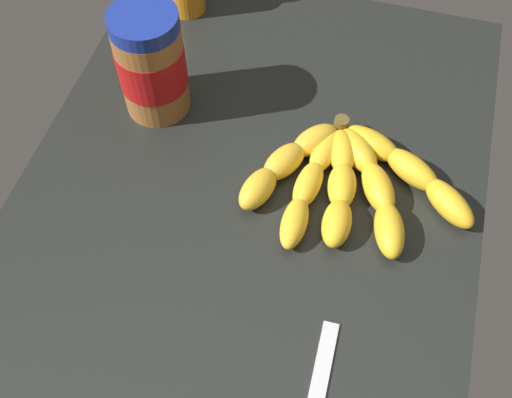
{
  "coord_description": "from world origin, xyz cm",
  "views": [
    {
      "loc": [
        39.15,
        12.61,
        66.18
      ],
      "look_at": [
        0.05,
        1.68,
        3.05
      ],
      "focal_mm": 43.26,
      "sensor_mm": 36.0,
      "label": 1
    }
  ],
  "objects": [
    {
      "name": "ground_plane",
      "position": [
        0.0,
        0.0,
        -1.69
      ],
      "size": [
        87.1,
        59.03,
        3.38
      ],
      "primitive_type": "cube",
      "color": "black"
    },
    {
      "name": "banana_bunch",
      "position": [
        -6.93,
        11.75,
        1.75
      ],
      "size": [
        21.29,
        30.33,
        3.62
      ],
      "color": "gold",
      "rests_on": "ground_plane"
    },
    {
      "name": "peanut_butter_jar",
      "position": [
        -13.62,
        -16.41,
        7.85
      ],
      "size": [
        9.13,
        9.13,
        15.93
      ],
      "color": "#9E602D",
      "rests_on": "ground_plane"
    }
  ]
}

